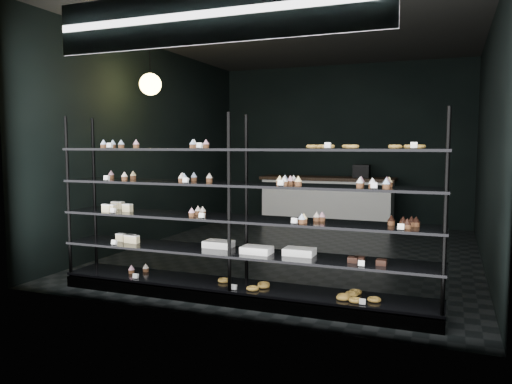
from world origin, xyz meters
TOP-DOWN VIEW (x-y plane):
  - room at (0.00, 0.00)m, footprint 5.01×6.01m
  - display_shelf at (0.05, -2.45)m, footprint 4.00×0.50m
  - signage at (0.00, -2.93)m, footprint 3.30×0.05m
  - pendant_lamp at (-1.92, -0.97)m, footprint 0.30×0.30m
  - service_counter at (-0.17, 2.50)m, footprint 2.60×0.65m

SIDE VIEW (x-z plane):
  - service_counter at x=-0.17m, z-range -0.11..1.12m
  - display_shelf at x=0.05m, z-range -0.33..1.58m
  - room at x=0.00m, z-range 0.00..3.20m
  - pendant_lamp at x=-1.92m, z-range 2.01..2.89m
  - signage at x=0.00m, z-range 2.50..3.00m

